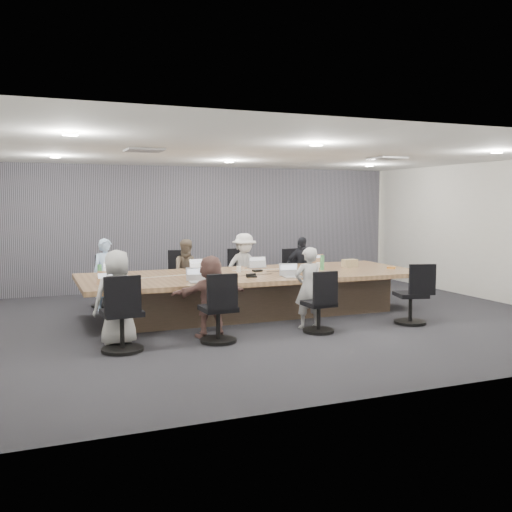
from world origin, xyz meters
name	(u,v)px	position (x,y,z in m)	size (l,w,h in m)	color
floor	(265,319)	(0.00, 0.00, 0.00)	(10.00, 8.00, 0.00)	#28282D
ceiling	(265,153)	(0.00, 0.00, 2.80)	(10.00, 8.00, 0.00)	white
wall_back	(198,227)	(0.00, 4.00, 1.40)	(10.00, 2.80, 0.00)	silver
wall_front	(415,260)	(0.00, -4.00, 1.40)	(10.00, 2.80, 0.00)	silver
wall_right	(495,232)	(5.00, 0.00, 1.40)	(8.00, 2.80, 0.00)	silver
curtain	(199,228)	(0.00, 3.92, 1.40)	(9.80, 0.04, 2.80)	slate
conference_table	(254,292)	(0.00, 0.50, 0.40)	(6.00, 2.20, 0.74)	brown
chair_0	(104,287)	(-2.38, 2.20, 0.39)	(0.52, 0.52, 0.77)	black
chair_1	(184,281)	(-0.84, 2.20, 0.42)	(0.57, 0.57, 0.84)	black
chair_2	(238,278)	(0.33, 2.20, 0.42)	(0.57, 0.57, 0.84)	black
chair_3	(294,277)	(1.60, 2.20, 0.38)	(0.51, 0.51, 0.76)	black
chair_4	(122,319)	(-2.57, -1.20, 0.44)	(0.59, 0.59, 0.88)	black
chair_5	(218,314)	(-1.22, -1.20, 0.41)	(0.55, 0.55, 0.81)	black
chair_6	(319,309)	(0.39, -1.20, 0.37)	(0.50, 0.50, 0.74)	black
chair_7	(411,299)	(2.08, -1.20, 0.40)	(0.54, 0.54, 0.80)	black
person_0	(106,275)	(-2.38, 1.85, 0.66)	(0.48, 0.32, 1.33)	#A6C7F1
laptop_0	(110,273)	(-2.38, 1.30, 0.75)	(0.34, 0.23, 0.02)	#B2B2B7
person_1	(188,272)	(-0.84, 1.85, 0.64)	(0.62, 0.48, 1.27)	brown
laptop_1	(196,270)	(-0.84, 1.30, 0.75)	(0.30, 0.20, 0.02)	#B2B2B7
person_2	(244,267)	(0.33, 1.85, 0.68)	(0.88, 0.51, 1.36)	silver
laptop_2	(254,267)	(0.33, 1.30, 0.75)	(0.34, 0.23, 0.02)	#B2B2B7
person_3	(301,267)	(1.60, 1.85, 0.63)	(0.74, 0.31, 1.26)	black
laptop_3	(313,264)	(1.60, 1.30, 0.75)	(0.30, 0.20, 0.02)	#8C6647
person_4	(118,298)	(-2.57, -0.85, 0.67)	(0.66, 0.43, 1.34)	#ABABAB
laptop_4	(112,287)	(-2.57, -0.30, 0.75)	(0.31, 0.21, 0.02)	#8C6647
person_5	(211,296)	(-1.22, -0.85, 0.61)	(1.13, 0.36, 1.22)	brown
laptop_5	(200,282)	(-1.22, -0.30, 0.75)	(0.32, 0.22, 0.02)	#B2B2B7
person_6	(308,288)	(0.39, -0.85, 0.64)	(0.47, 0.31, 1.29)	#AFAFAF
laptop_6	(293,277)	(0.39, -0.30, 0.75)	(0.32, 0.22, 0.02)	#B2B2B7
bottle_green_left	(100,272)	(-2.64, 0.62, 0.86)	(0.07, 0.07, 0.25)	#479959
bottle_green_right	(322,262)	(1.34, 0.46, 0.88)	(0.08, 0.08, 0.27)	#479959
bottle_clear	(208,268)	(-0.81, 0.60, 0.85)	(0.07, 0.07, 0.22)	silver
cup_white_far	(239,269)	(-0.20, 0.74, 0.79)	(0.08, 0.08, 0.10)	white
cup_white_near	(318,265)	(1.46, 0.83, 0.79)	(0.08, 0.08, 0.10)	white
mug_brown	(103,280)	(-2.65, 0.12, 0.79)	(0.09, 0.09, 0.11)	brown
mic_left	(253,277)	(-0.24, -0.04, 0.75)	(0.14, 0.09, 0.03)	black
mic_right	(257,271)	(0.14, 0.67, 0.76)	(0.16, 0.11, 0.03)	black
stapler	(251,275)	(-0.26, -0.03, 0.77)	(0.17, 0.04, 0.07)	black
canvas_bag	(350,263)	(2.06, 0.67, 0.81)	(0.27, 0.17, 0.15)	tan
snack_packet	(391,268)	(2.65, 0.15, 0.76)	(0.16, 0.11, 0.04)	#C4772B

